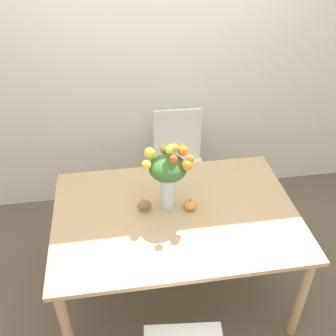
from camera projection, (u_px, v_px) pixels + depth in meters
name	position (u px, v px, depth m)	size (l,w,h in m)	color
ground_plane	(175.00, 288.00, 2.88)	(12.00, 12.00, 0.00)	brown
wall_back	(151.00, 52.00, 3.03)	(8.00, 0.06, 2.70)	silver
dining_table	(176.00, 222.00, 2.50)	(1.52, 1.04, 0.74)	tan
flower_vase	(168.00, 172.00, 2.36)	(0.31, 0.24, 0.45)	silver
pumpkin	(190.00, 205.00, 2.46)	(0.08, 0.08, 0.08)	gold
turkey_figurine	(144.00, 204.00, 2.47)	(0.09, 0.12, 0.07)	#936642
dining_chair_near_window	(179.00, 165.00, 3.30)	(0.43, 0.43, 0.94)	white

